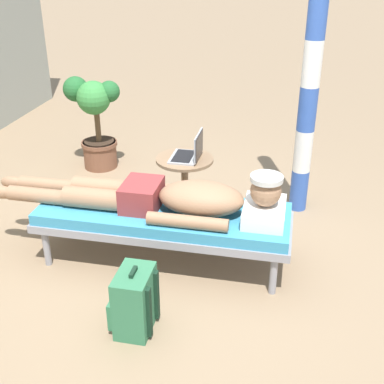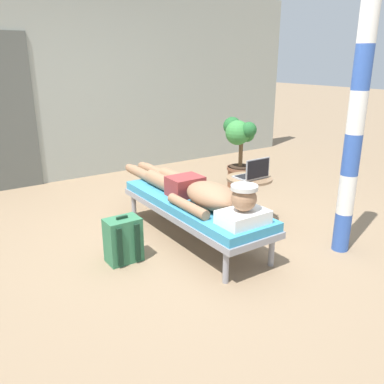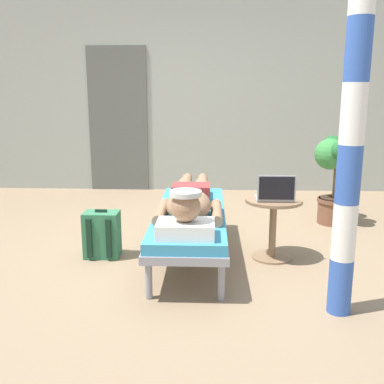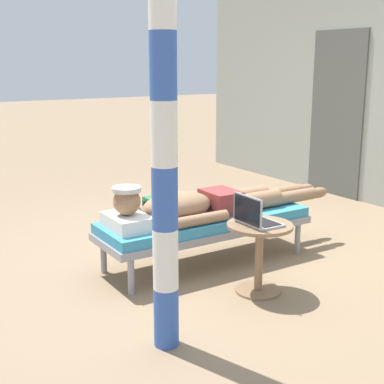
{
  "view_description": "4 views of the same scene",
  "coord_description": "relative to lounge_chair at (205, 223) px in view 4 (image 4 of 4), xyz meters",
  "views": [
    {
      "loc": [
        -3.01,
        -0.95,
        2.14
      ],
      "look_at": [
        0.15,
        -0.29,
        0.52
      ],
      "focal_mm": 47.14,
      "sensor_mm": 36.0,
      "label": 1
    },
    {
      "loc": [
        -2.04,
        -3.13,
        1.72
      ],
      "look_at": [
        -0.01,
        -0.13,
        0.51
      ],
      "focal_mm": 37.84,
      "sensor_mm": 36.0,
      "label": 2
    },
    {
      "loc": [
        0.2,
        -3.76,
        1.4
      ],
      "look_at": [
        0.04,
        0.18,
        0.52
      ],
      "focal_mm": 41.63,
      "sensor_mm": 36.0,
      "label": 3
    },
    {
      "loc": [
        3.63,
        -2.51,
        1.67
      ],
      "look_at": [
        0.1,
        -0.27,
        0.65
      ],
      "focal_mm": 50.54,
      "sensor_mm": 36.0,
      "label": 4
    }
  ],
  "objects": [
    {
      "name": "ground_plane",
      "position": [
        -0.04,
        0.1,
        -0.35
      ],
      "size": [
        40.0,
        40.0,
        0.0
      ],
      "primitive_type": "plane",
      "color": "#8C7256"
    },
    {
      "name": "person_reclining",
      "position": [
        0.0,
        -0.04,
        0.17
      ],
      "size": [
        0.53,
        2.17,
        0.33
      ],
      "color": "white",
      "rests_on": "lounge_chair"
    },
    {
      "name": "side_table",
      "position": [
        0.71,
        0.0,
        0.01
      ],
      "size": [
        0.48,
        0.48,
        0.52
      ],
      "color": "#8C6B4C",
      "rests_on": "ground"
    },
    {
      "name": "lounge_chair",
      "position": [
        0.0,
        0.0,
        0.0
      ],
      "size": [
        0.6,
        1.83,
        0.42
      ],
      "color": "gray",
      "rests_on": "ground"
    },
    {
      "name": "backpack",
      "position": [
        -0.76,
        -0.02,
        -0.15
      ],
      "size": [
        0.3,
        0.26,
        0.42
      ],
      "color": "#33724C",
      "rests_on": "ground"
    },
    {
      "name": "laptop",
      "position": [
        0.71,
        -0.05,
        0.24
      ],
      "size": [
        0.31,
        0.24,
        0.23
      ],
      "color": "#A5A8AD",
      "rests_on": "side_table"
    },
    {
      "name": "house_door_panel",
      "position": [
        -1.16,
        2.74,
        0.67
      ],
      "size": [
        0.84,
        0.03,
        2.04
      ],
      "primitive_type": "cube",
      "color": "#545651",
      "rests_on": "ground"
    },
    {
      "name": "porch_post",
      "position": [
        1.01,
        -0.95,
        0.93
      ],
      "size": [
        0.15,
        0.15,
        2.55
      ],
      "color": "#3359B2",
      "rests_on": "ground"
    }
  ]
}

